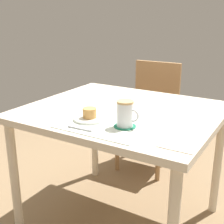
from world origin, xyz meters
TOP-DOWN VIEW (x-y plane):
  - ground_plane at (0.00, 0.00)m, footprint 4.40×4.40m
  - dining_table at (0.00, 0.00)m, footprint 1.04×0.91m
  - wooden_chair at (-0.18, 0.81)m, footprint 0.43×0.43m
  - placemat at (0.06, -0.25)m, footprint 0.42×0.35m
  - pastry_plate at (-0.04, -0.25)m, footprint 0.16×0.16m
  - pastry at (-0.04, -0.25)m, footprint 0.07×0.07m
  - coffee_coaster at (0.15, -0.25)m, footprint 0.10×0.10m
  - coffee_mug at (0.15, -0.25)m, footprint 0.11×0.08m
  - teaspoon at (-0.01, -0.38)m, footprint 0.13×0.02m
  - paper_napkin at (0.44, -0.30)m, footprint 0.15×0.15m

SIDE VIEW (x-z plane):
  - ground_plane at x=0.00m, z-range -0.02..0.00m
  - wooden_chair at x=-0.18m, z-range 0.05..0.90m
  - dining_table at x=0.00m, z-range 0.29..1.02m
  - placemat at x=0.06m, z-range 0.73..0.74m
  - paper_napkin at x=0.44m, z-range 0.73..0.74m
  - coffee_coaster at x=0.15m, z-range 0.74..0.74m
  - teaspoon at x=-0.01m, z-range 0.74..0.74m
  - pastry_plate at x=-0.04m, z-range 0.74..0.75m
  - pastry at x=-0.04m, z-range 0.75..0.80m
  - coffee_mug at x=0.15m, z-range 0.74..0.86m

